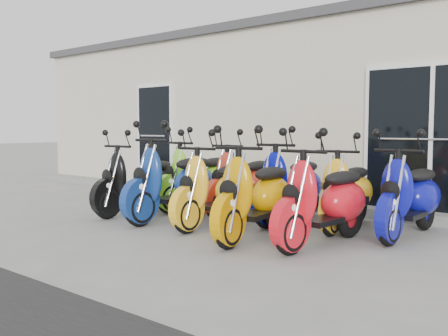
{
  "coord_description": "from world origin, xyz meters",
  "views": [
    {
      "loc": [
        4.8,
        -5.34,
        1.35
      ],
      "look_at": [
        0.0,
        0.6,
        0.75
      ],
      "focal_mm": 40.0,
      "sensor_mm": 36.0,
      "label": 1
    }
  ],
  "objects_px": {
    "scooter_back_red": "(244,172)",
    "scooter_back_extra": "(410,183)",
    "scooter_front_black": "(138,172)",
    "scooter_back_green": "(200,168)",
    "scooter_front_blue": "(174,170)",
    "scooter_front_red": "(324,187)",
    "scooter_back_yellow": "(347,180)",
    "scooter_front_orange_a": "(217,178)",
    "scooter_back_blue": "(291,174)",
    "scooter_front_orange_b": "(256,182)"
  },
  "relations": [
    {
      "from": "scooter_front_black",
      "to": "scooter_front_red",
      "type": "distance_m",
      "value": 3.33
    },
    {
      "from": "scooter_front_blue",
      "to": "scooter_back_yellow",
      "type": "distance_m",
      "value": 2.49
    },
    {
      "from": "scooter_back_red",
      "to": "scooter_back_blue",
      "type": "height_order",
      "value": "scooter_back_blue"
    },
    {
      "from": "scooter_front_blue",
      "to": "scooter_back_extra",
      "type": "height_order",
      "value": "scooter_front_blue"
    },
    {
      "from": "scooter_back_red",
      "to": "scooter_back_extra",
      "type": "bearing_deg",
      "value": 1.41
    },
    {
      "from": "scooter_front_orange_b",
      "to": "scooter_back_yellow",
      "type": "bearing_deg",
      "value": 57.88
    },
    {
      "from": "scooter_front_black",
      "to": "scooter_front_orange_a",
      "type": "distance_m",
      "value": 1.63
    },
    {
      "from": "scooter_front_orange_b",
      "to": "scooter_back_red",
      "type": "xyz_separation_m",
      "value": [
        -1.12,
        1.26,
        -0.02
      ]
    },
    {
      "from": "scooter_front_black",
      "to": "scooter_back_red",
      "type": "distance_m",
      "value": 1.68
    },
    {
      "from": "scooter_back_red",
      "to": "scooter_back_blue",
      "type": "relative_size",
      "value": 0.97
    },
    {
      "from": "scooter_back_green",
      "to": "scooter_front_orange_b",
      "type": "bearing_deg",
      "value": -25.45
    },
    {
      "from": "scooter_front_orange_a",
      "to": "scooter_back_extra",
      "type": "relative_size",
      "value": 1.0
    },
    {
      "from": "scooter_back_green",
      "to": "scooter_back_blue",
      "type": "xyz_separation_m",
      "value": [
        1.76,
        -0.0,
        0.0
      ]
    },
    {
      "from": "scooter_back_red",
      "to": "scooter_front_orange_a",
      "type": "bearing_deg",
      "value": -74.65
    },
    {
      "from": "scooter_front_black",
      "to": "scooter_back_green",
      "type": "xyz_separation_m",
      "value": [
        0.48,
        0.93,
        0.02
      ]
    },
    {
      "from": "scooter_front_red",
      "to": "scooter_back_yellow",
      "type": "relative_size",
      "value": 1.04
    },
    {
      "from": "scooter_front_orange_b",
      "to": "scooter_back_green",
      "type": "relative_size",
      "value": 1.01
    },
    {
      "from": "scooter_front_red",
      "to": "scooter_back_extra",
      "type": "height_order",
      "value": "scooter_front_red"
    },
    {
      "from": "scooter_front_blue",
      "to": "scooter_back_red",
      "type": "relative_size",
      "value": 1.09
    },
    {
      "from": "scooter_front_orange_a",
      "to": "scooter_back_green",
      "type": "height_order",
      "value": "scooter_back_green"
    },
    {
      "from": "scooter_front_blue",
      "to": "scooter_back_yellow",
      "type": "xyz_separation_m",
      "value": [
        2.28,
        1.0,
        -0.08
      ]
    },
    {
      "from": "scooter_back_green",
      "to": "scooter_back_yellow",
      "type": "relative_size",
      "value": 1.06
    },
    {
      "from": "scooter_front_orange_a",
      "to": "scooter_front_orange_b",
      "type": "bearing_deg",
      "value": -21.22
    },
    {
      "from": "scooter_back_blue",
      "to": "scooter_back_extra",
      "type": "relative_size",
      "value": 1.03
    },
    {
      "from": "scooter_front_blue",
      "to": "scooter_front_red",
      "type": "xyz_separation_m",
      "value": [
        2.5,
        -0.09,
        -0.05
      ]
    },
    {
      "from": "scooter_front_orange_a",
      "to": "scooter_back_blue",
      "type": "relative_size",
      "value": 0.97
    },
    {
      "from": "scooter_back_extra",
      "to": "scooter_back_blue",
      "type": "bearing_deg",
      "value": -177.66
    },
    {
      "from": "scooter_front_red",
      "to": "scooter_back_red",
      "type": "xyz_separation_m",
      "value": [
        -1.94,
        1.06,
        -0.01
      ]
    },
    {
      "from": "scooter_front_orange_a",
      "to": "scooter_back_green",
      "type": "relative_size",
      "value": 0.97
    },
    {
      "from": "scooter_back_red",
      "to": "scooter_back_extra",
      "type": "relative_size",
      "value": 1.0
    },
    {
      "from": "scooter_front_red",
      "to": "scooter_back_yellow",
      "type": "bearing_deg",
      "value": 107.25
    },
    {
      "from": "scooter_back_blue",
      "to": "scooter_front_blue",
      "type": "bearing_deg",
      "value": -148.53
    },
    {
      "from": "scooter_front_black",
      "to": "scooter_back_extra",
      "type": "xyz_separation_m",
      "value": [
        3.95,
        0.95,
        0.01
      ]
    },
    {
      "from": "scooter_back_extra",
      "to": "scooter_front_red",
      "type": "bearing_deg",
      "value": -119.01
    },
    {
      "from": "scooter_back_yellow",
      "to": "scooter_back_extra",
      "type": "bearing_deg",
      "value": -8.51
    },
    {
      "from": "scooter_front_black",
      "to": "scooter_front_blue",
      "type": "xyz_separation_m",
      "value": [
        0.82,
        -0.02,
        0.06
      ]
    },
    {
      "from": "scooter_back_green",
      "to": "scooter_back_red",
      "type": "height_order",
      "value": "scooter_back_green"
    },
    {
      "from": "scooter_front_black",
      "to": "scooter_front_orange_b",
      "type": "bearing_deg",
      "value": -8.27
    },
    {
      "from": "scooter_front_black",
      "to": "scooter_back_green",
      "type": "bearing_deg",
      "value": 61.5
    },
    {
      "from": "scooter_front_orange_a",
      "to": "scooter_back_blue",
      "type": "xyz_separation_m",
      "value": [
        0.62,
        0.94,
        0.02
      ]
    },
    {
      "from": "scooter_front_black",
      "to": "scooter_back_red",
      "type": "height_order",
      "value": "scooter_back_red"
    },
    {
      "from": "scooter_front_black",
      "to": "scooter_back_yellow",
      "type": "xyz_separation_m",
      "value": [
        3.1,
        0.98,
        -0.01
      ]
    },
    {
      "from": "scooter_back_green",
      "to": "scooter_back_red",
      "type": "xyz_separation_m",
      "value": [
        0.91,
        0.02,
        -0.02
      ]
    },
    {
      "from": "scooter_back_yellow",
      "to": "scooter_back_blue",
      "type": "bearing_deg",
      "value": 177.07
    },
    {
      "from": "scooter_front_black",
      "to": "scooter_front_blue",
      "type": "distance_m",
      "value": 0.82
    },
    {
      "from": "scooter_front_orange_b",
      "to": "scooter_front_blue",
      "type": "bearing_deg",
      "value": 162.74
    },
    {
      "from": "scooter_front_orange_a",
      "to": "scooter_front_red",
      "type": "bearing_deg",
      "value": -5.68
    },
    {
      "from": "scooter_front_orange_a",
      "to": "scooter_front_red",
      "type": "height_order",
      "value": "scooter_front_red"
    },
    {
      "from": "scooter_front_orange_a",
      "to": "scooter_front_blue",
      "type": "bearing_deg",
      "value": 178.18
    },
    {
      "from": "scooter_front_orange_b",
      "to": "scooter_back_green",
      "type": "xyz_separation_m",
      "value": [
        -2.02,
        1.24,
        -0.0
      ]
    }
  ]
}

